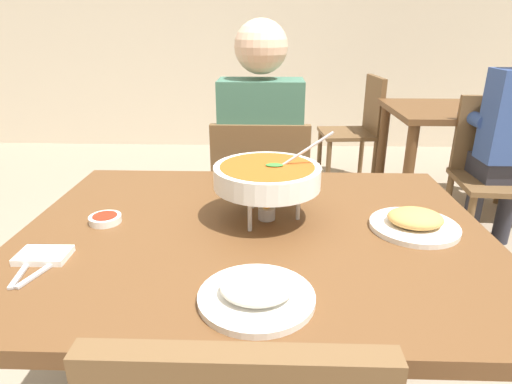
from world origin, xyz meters
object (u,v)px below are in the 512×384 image
(curry_bowl, at_px, (267,177))
(dining_table_far, at_px, (462,128))
(appetizer_plate, at_px, (415,222))
(sauce_dish, at_px, (105,219))
(chair_bg_middle, at_px, (493,165))
(dining_table_main, at_px, (254,261))
(rice_plate, at_px, (256,292))
(chair_bg_right, at_px, (359,124))
(chair_diner_main, at_px, (260,202))
(diner_main, at_px, (261,152))

(curry_bowl, relative_size, dining_table_far, 0.33)
(appetizer_plate, bearing_deg, sauce_dish, 179.09)
(appetizer_plate, xyz_separation_m, chair_bg_middle, (0.92, 1.38, -0.27))
(dining_table_main, height_order, rice_plate, rice_plate)
(appetizer_plate, height_order, chair_bg_right, chair_bg_right)
(rice_plate, relative_size, appetizer_plate, 1.00)
(chair_diner_main, xyz_separation_m, chair_bg_middle, (1.36, 0.61, 0.00))
(curry_bowl, height_order, dining_table_far, curry_bowl)
(chair_bg_right, bearing_deg, sauce_dish, -116.14)
(curry_bowl, bearing_deg, dining_table_main, -117.47)
(curry_bowl, relative_size, sauce_dish, 3.69)
(diner_main, xyz_separation_m, rice_plate, (0.02, -1.15, 0.03))
(sauce_dish, xyz_separation_m, chair_bg_middle, (1.79, 1.37, -0.26))
(dining_table_main, relative_size, sauce_dish, 14.23)
(rice_plate, height_order, appetizer_plate, same)
(dining_table_far, height_order, chair_bg_right, chair_bg_right)
(curry_bowl, bearing_deg, chair_diner_main, 92.72)
(chair_bg_right, bearing_deg, chair_bg_middle, -62.44)
(appetizer_plate, height_order, sauce_dish, appetizer_plate)
(rice_plate, distance_m, sauce_dish, 0.57)
(diner_main, height_order, appetizer_plate, diner_main)
(chair_diner_main, bearing_deg, appetizer_plate, -60.16)
(chair_diner_main, relative_size, diner_main, 0.69)
(curry_bowl, bearing_deg, chair_bg_right, 72.78)
(curry_bowl, xyz_separation_m, chair_bg_right, (0.75, 2.43, -0.38))
(dining_table_main, height_order, diner_main, diner_main)
(chair_bg_middle, bearing_deg, dining_table_main, -134.37)
(chair_diner_main, relative_size, chair_bg_right, 1.00)
(sauce_dish, relative_size, chair_bg_middle, 0.10)
(dining_table_main, relative_size, diner_main, 0.98)
(sauce_dish, bearing_deg, dining_table_far, 46.35)
(diner_main, height_order, chair_bg_right, diner_main)
(diner_main, relative_size, curry_bowl, 3.94)
(dining_table_main, xyz_separation_m, chair_diner_main, (-0.00, 0.78, -0.14))
(curry_bowl, distance_m, chair_bg_right, 2.57)
(appetizer_plate, distance_m, sauce_dish, 0.87)
(rice_plate, distance_m, dining_table_far, 2.62)
(dining_table_main, height_order, sauce_dish, sauce_dish)
(dining_table_main, bearing_deg, dining_table_far, 54.31)
(dining_table_main, bearing_deg, appetizer_plate, 1.49)
(diner_main, relative_size, chair_bg_middle, 1.46)
(dining_table_main, relative_size, curry_bowl, 3.85)
(diner_main, relative_size, chair_bg_right, 1.46)
(chair_diner_main, bearing_deg, rice_plate, -89.14)
(chair_diner_main, bearing_deg, diner_main, 90.00)
(chair_diner_main, height_order, chair_bg_middle, same)
(chair_diner_main, distance_m, curry_bowl, 0.81)
(sauce_dish, relative_size, chair_bg_right, 0.10)
(curry_bowl, xyz_separation_m, rice_plate, (-0.02, -0.40, -0.11))
(chair_diner_main, distance_m, chair_bg_right, 1.89)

